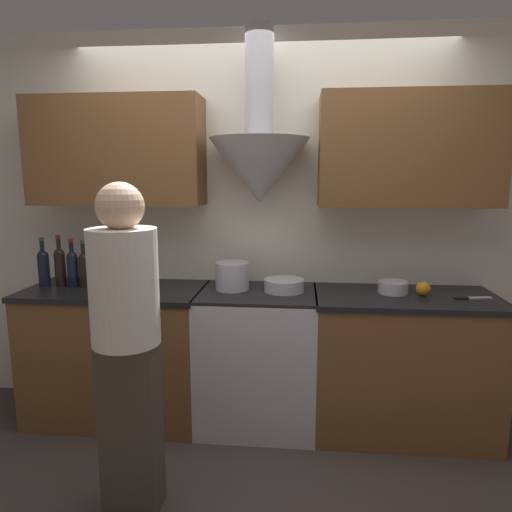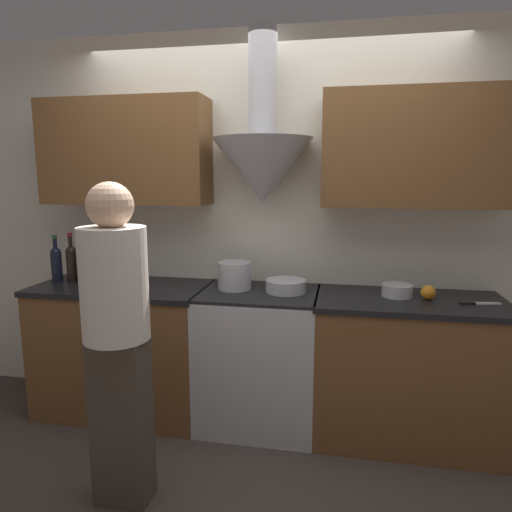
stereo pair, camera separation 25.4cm
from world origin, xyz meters
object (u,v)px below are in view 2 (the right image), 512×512
Objects in this scene: wine_bottle_2 at (83,264)px; orange_fruit at (428,292)px; saucepan at (397,290)px; wine_bottle_1 at (72,262)px; wine_bottle_3 at (93,265)px; mixing_bowl at (286,286)px; person_foreground_left at (117,332)px; wine_bottle_4 at (105,265)px; stove_range at (259,357)px; wine_bottle_0 at (56,262)px; stock_pot at (235,275)px.

wine_bottle_2 is 2.28m from orange_fruit.
orange_fruit is 0.47× the size of saucepan.
wine_bottle_1 is 0.18m from wine_bottle_3.
wine_bottle_1 is at bearing 179.78° from mixing_bowl.
wine_bottle_1 is at bearing 131.87° from person_foreground_left.
saucepan is 0.12× the size of person_foreground_left.
wine_bottle_4 is at bearing 13.75° from wine_bottle_3.
orange_fruit is at bearing -0.73° from wine_bottle_1.
stove_range is 1.23m from wine_bottle_4.
mixing_bowl is (1.26, -0.01, -0.09)m from wine_bottle_4.
stove_range is at bearing -0.70° from wine_bottle_2.
wine_bottle_2 is 3.68× the size of orange_fruit.
wine_bottle_0 is 0.37m from wine_bottle_4.
orange_fruit is (2.49, -0.02, -0.09)m from wine_bottle_0.
wine_bottle_1 is at bearing 179.27° from orange_fruit.
person_foreground_left is at bearing -58.57° from wine_bottle_4.
wine_bottle_1 is 0.21× the size of person_foreground_left.
wine_bottle_0 is (-1.45, 0.02, 0.59)m from stove_range.
wine_bottle_4 is at bearing -179.55° from saucepan.
person_foreground_left is (0.63, -0.88, -0.14)m from wine_bottle_3.
wine_bottle_0 is 3.73× the size of orange_fruit.
stock_pot is at bearing 0.60° from wine_bottle_1.
orange_fruit is (1.21, -0.04, -0.05)m from stock_pot.
stock_pot reaches higher than stove_range.
wine_bottle_4 is at bearing 178.42° from stove_range.
wine_bottle_4 is 3.76× the size of orange_fruit.
wine_bottle_1 is (0.11, 0.01, 0.01)m from wine_bottle_0.
wine_bottle_0 reaches higher than mixing_bowl.
wine_bottle_4 is 1.95m from saucepan.
person_foreground_left is at bearing -111.72° from stock_pot.
saucepan is at bearing 0.74° from wine_bottle_0.
orange_fruit is at bearing -0.36° from wine_bottle_0.
saucepan reaches higher than stove_range.
mixing_bowl is (0.34, -0.02, -0.05)m from stock_pot.
stock_pot is 0.85× the size of mixing_bowl.
mixing_bowl is (1.42, 0.01, -0.09)m from wine_bottle_2.
mixing_bowl is at bearing 0.37° from wine_bottle_2.
mixing_bowl is at bearing 8.09° from stove_range.
wine_bottle_4 is at bearing -179.24° from stock_pot.
person_foreground_left reaches higher than wine_bottle_2.
wine_bottle_0 is at bearing 179.93° from wine_bottle_2.
saucepan is (-0.17, 0.05, -0.01)m from orange_fruit.
orange_fruit is at bearing -0.82° from wine_bottle_4.
stock_pot is at bearing 1.81° from wine_bottle_3.
wine_bottle_4 is 1.28× the size of mixing_bowl.
wine_bottle_4 is at bearing 179.74° from mixing_bowl.
wine_bottle_4 reaches higher than mixing_bowl.
wine_bottle_0 is 0.29m from wine_bottle_3.
wine_bottle_0 is 1.28m from person_foreground_left.
wine_bottle_1 reaches higher than wine_bottle_4.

